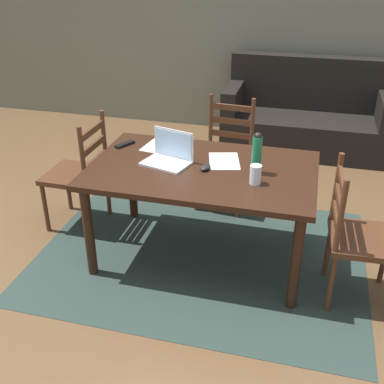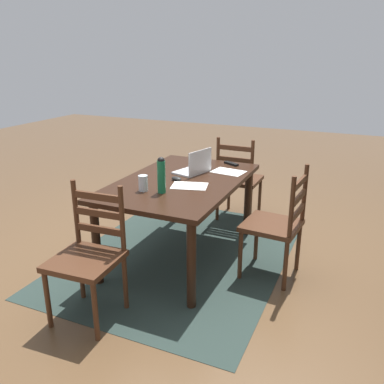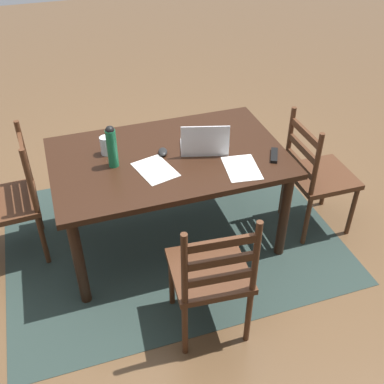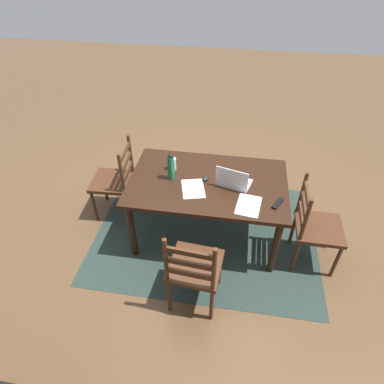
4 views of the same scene
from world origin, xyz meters
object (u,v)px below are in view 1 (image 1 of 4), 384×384
(water_bottle, at_px, (257,152))
(drinking_glass, at_px, (256,175))
(tv_remote, at_px, (125,144))
(couch, at_px, (305,118))
(computer_mouse, at_px, (205,167))
(laptop, at_px, (169,155))
(chair_far_head, at_px, (225,155))
(chair_right_near, at_px, (359,237))
(chair_left_far, at_px, (79,174))
(dining_table, at_px, (202,179))

(water_bottle, bearing_deg, drinking_glass, -83.20)
(water_bottle, relative_size, tv_remote, 1.72)
(water_bottle, relative_size, drinking_glass, 2.28)
(couch, bearing_deg, drinking_glass, -95.61)
(drinking_glass, distance_m, computer_mouse, 0.38)
(water_bottle, height_order, tv_remote, water_bottle)
(laptop, xyz_separation_m, tv_remote, (-0.42, 0.21, -0.05))
(couch, bearing_deg, chair_far_head, -112.62)
(couch, bearing_deg, chair_right_near, -80.43)
(water_bottle, xyz_separation_m, computer_mouse, (-0.34, -0.04, -0.13))
(couch, distance_m, drinking_glass, 2.59)
(laptop, bearing_deg, chair_left_far, 168.49)
(chair_right_near, distance_m, computer_mouse, 1.10)
(dining_table, distance_m, chair_right_near, 1.11)
(drinking_glass, xyz_separation_m, tv_remote, (-1.06, 0.39, -0.05))
(chair_left_far, xyz_separation_m, tv_remote, (0.40, 0.04, 0.28))
(chair_right_near, relative_size, tv_remote, 5.59)
(tv_remote, bearing_deg, laptop, -178.30)
(dining_table, height_order, couch, couch)
(chair_far_head, relative_size, water_bottle, 3.26)
(chair_left_far, xyz_separation_m, couch, (1.71, 2.19, -0.11))
(water_bottle, bearing_deg, computer_mouse, -174.06)
(computer_mouse, distance_m, tv_remote, 0.75)
(chair_right_near, distance_m, couch, 2.63)
(chair_right_near, distance_m, drinking_glass, 0.77)
(chair_far_head, distance_m, water_bottle, 1.03)
(dining_table, relative_size, couch, 0.87)
(dining_table, relative_size, computer_mouse, 15.72)
(chair_far_head, bearing_deg, chair_left_far, -148.18)
(laptop, relative_size, water_bottle, 1.26)
(chair_right_near, relative_size, couch, 0.53)
(laptop, bearing_deg, tv_remote, 153.65)
(chair_left_far, distance_m, drinking_glass, 1.54)
(couch, xyz_separation_m, water_bottle, (-0.27, -2.38, 0.53))
(dining_table, distance_m, drinking_glass, 0.44)
(chair_far_head, height_order, couch, couch)
(dining_table, bearing_deg, water_bottle, 1.03)
(chair_left_far, distance_m, water_bottle, 1.52)
(chair_far_head, bearing_deg, dining_table, -90.23)
(chair_left_far, relative_size, laptop, 2.58)
(chair_right_near, xyz_separation_m, couch, (-0.44, 2.59, -0.11))
(chair_left_far, relative_size, tv_remote, 5.59)
(tv_remote, bearing_deg, chair_far_head, -109.02)
(chair_left_far, relative_size, chair_far_head, 1.00)
(couch, xyz_separation_m, laptop, (-0.89, -2.36, 0.44))
(chair_left_far, relative_size, couch, 0.53)
(chair_far_head, bearing_deg, water_bottle, -66.95)
(water_bottle, xyz_separation_m, tv_remote, (-1.04, 0.23, -0.14))
(chair_right_near, bearing_deg, tv_remote, 165.88)
(drinking_glass, bearing_deg, computer_mouse, 161.12)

